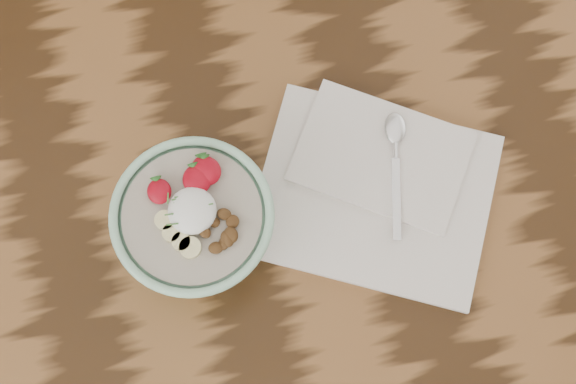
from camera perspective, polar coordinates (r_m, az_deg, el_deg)
The scene contains 4 objects.
table at distance 109.47cm, azimuth -4.22°, elevation -2.44°, with size 160.00×90.00×75.00cm.
breakfast_bowl at distance 93.84cm, azimuth -6.59°, elevation -2.15°, with size 18.63×18.63×12.60cm.
napkin at distance 100.72cm, azimuth 6.27°, elevation 0.37°, with size 36.15×34.10×1.75cm.
spoon at distance 101.15cm, azimuth 7.65°, elevation 3.30°, with size 6.28×16.32×0.86cm.
Camera 1 is at (1.58, -25.30, 172.19)cm, focal length 50.00 mm.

